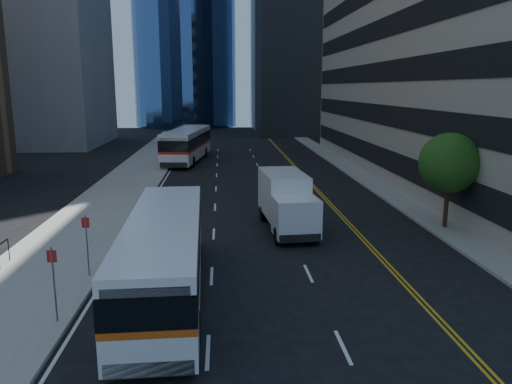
# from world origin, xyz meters

# --- Properties ---
(ground) EXTENTS (160.00, 160.00, 0.00)m
(ground) POSITION_xyz_m (0.00, 0.00, 0.00)
(ground) COLOR black
(ground) RESTS_ON ground
(sidewalk_west) EXTENTS (5.00, 90.00, 0.15)m
(sidewalk_west) POSITION_xyz_m (-10.50, 25.00, 0.07)
(sidewalk_west) COLOR gray
(sidewalk_west) RESTS_ON ground
(sidewalk_east) EXTENTS (2.00, 90.00, 0.15)m
(sidewalk_east) POSITION_xyz_m (9.00, 25.00, 0.07)
(sidewalk_east) COLOR gray
(sidewalk_east) RESTS_ON ground
(midrise_west) EXTENTS (18.00, 18.00, 35.00)m
(midrise_west) POSITION_xyz_m (-28.00, 52.00, 17.50)
(midrise_west) COLOR gray
(midrise_west) RESTS_ON ground
(street_tree) EXTENTS (3.20, 3.20, 5.10)m
(street_tree) POSITION_xyz_m (9.00, 8.00, 3.64)
(street_tree) COLOR #332114
(street_tree) RESTS_ON sidewalk_east
(bus_front) EXTENTS (2.91, 11.68, 2.99)m
(bus_front) POSITION_xyz_m (-5.13, 0.05, 1.63)
(bus_front) COLOR white
(bus_front) RESTS_ON ground
(bus_rear) EXTENTS (4.52, 13.20, 3.34)m
(bus_rear) POSITION_xyz_m (-6.60, 34.74, 1.82)
(bus_rear) COLOR silver
(bus_rear) RESTS_ON ground
(box_truck) EXTENTS (2.65, 6.44, 3.01)m
(box_truck) POSITION_xyz_m (0.41, 8.53, 1.59)
(box_truck) COLOR white
(box_truck) RESTS_ON ground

